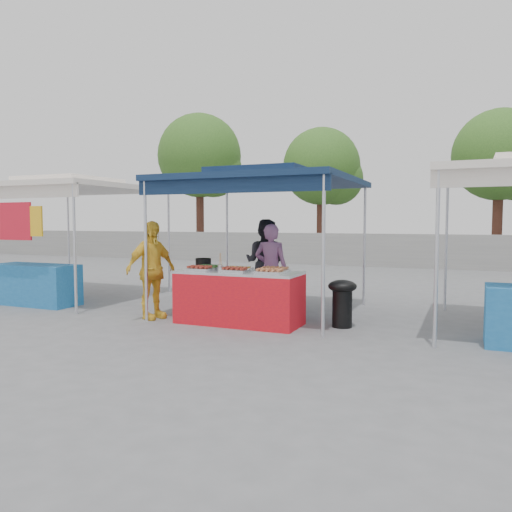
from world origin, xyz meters
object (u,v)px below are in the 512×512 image
at_px(vendor_table, 239,298).
at_px(cooking_pot, 203,263).
at_px(customer_person, 151,270).
at_px(helper_man, 265,262).
at_px(vendor_woman, 271,269).
at_px(wok_burner, 342,299).

xyz_separation_m(vendor_table, cooking_pot, (-0.85, 0.37, 0.50)).
bearing_deg(customer_person, helper_man, -12.16).
distance_m(cooking_pot, vendor_woman, 1.19).
distance_m(wok_burner, customer_person, 3.21).
distance_m(cooking_pot, customer_person, 0.90).
distance_m(cooking_pot, helper_man, 1.62).
height_order(helper_man, customer_person, helper_man).
distance_m(helper_man, customer_person, 2.42).
height_order(vendor_table, customer_person, customer_person).
xyz_separation_m(vendor_table, helper_man, (-0.32, 1.89, 0.42)).
xyz_separation_m(wok_burner, customer_person, (-3.13, -0.59, 0.39)).
height_order(cooking_pot, customer_person, customer_person).
distance_m(vendor_table, customer_person, 1.61).
relative_size(cooking_pot, vendor_woman, 0.17).
bearing_deg(vendor_woman, wok_burner, 153.64).
bearing_deg(vendor_woman, helper_man, -68.29).
xyz_separation_m(cooking_pot, helper_man, (0.54, 1.52, -0.08)).
bearing_deg(helper_man, vendor_woman, 116.95).
bearing_deg(vendor_table, customer_person, -172.71).
relative_size(vendor_table, wok_burner, 2.67).
distance_m(vendor_table, cooking_pot, 1.06).
relative_size(wok_burner, helper_man, 0.44).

